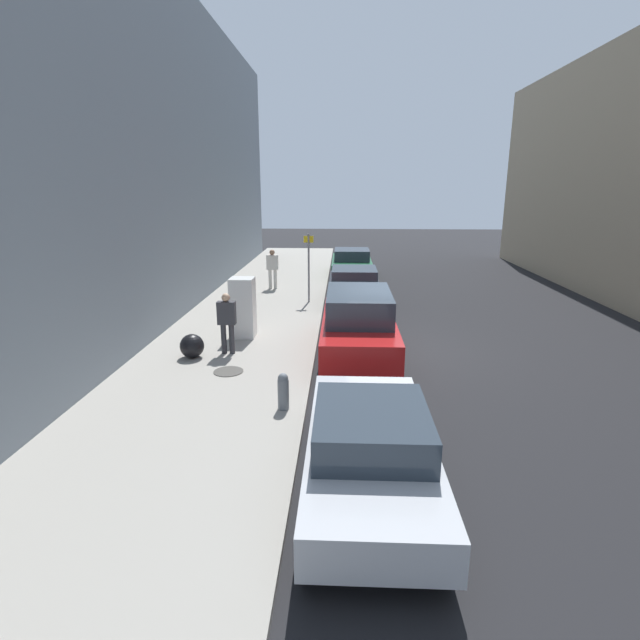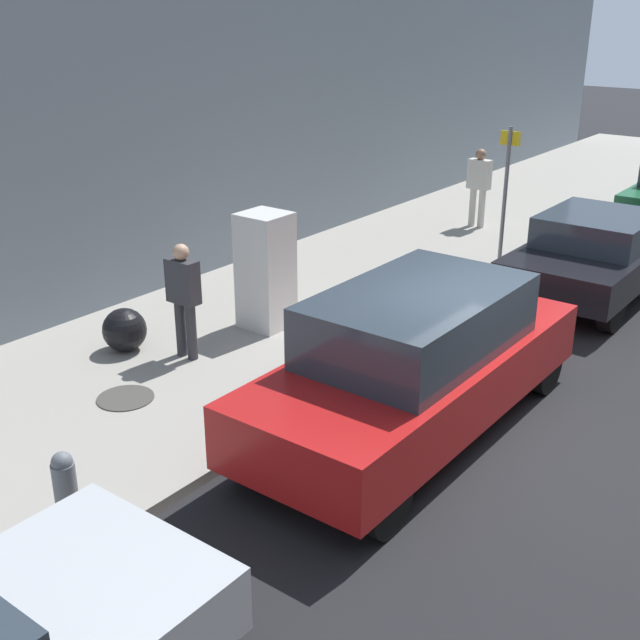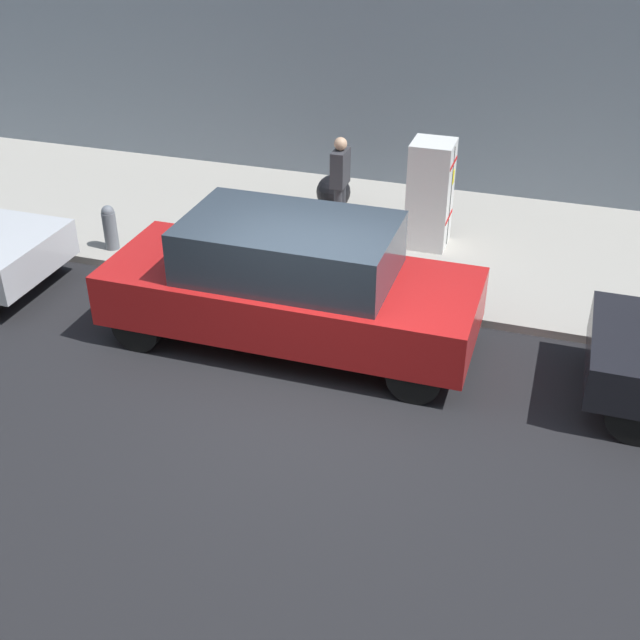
# 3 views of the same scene
# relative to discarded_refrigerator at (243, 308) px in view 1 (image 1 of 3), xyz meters

# --- Properties ---
(ground_plane) EXTENTS (80.00, 80.00, 0.00)m
(ground_plane) POSITION_rel_discarded_refrigerator_xyz_m (4.27, -0.62, -0.98)
(ground_plane) COLOR black
(sidewalk_slab) EXTENTS (4.66, 44.00, 0.12)m
(sidewalk_slab) POSITION_rel_discarded_refrigerator_xyz_m (-0.17, -0.62, -0.92)
(sidewalk_slab) COLOR #9E998E
(sidewalk_slab) RESTS_ON ground
(building_facade_near) EXTENTS (1.59, 39.60, 10.90)m
(building_facade_near) POSITION_rel_discarded_refrigerator_xyz_m (-3.29, -0.62, 4.47)
(building_facade_near) COLOR slate
(building_facade_near) RESTS_ON ground
(discarded_refrigerator) EXTENTS (0.67, 0.66, 1.73)m
(discarded_refrigerator) POSITION_rel_discarded_refrigerator_xyz_m (0.00, 0.00, 0.00)
(discarded_refrigerator) COLOR white
(discarded_refrigerator) RESTS_ON sidewalk_slab
(manhole_cover) EXTENTS (0.70, 0.70, 0.02)m
(manhole_cover) POSITION_rel_discarded_refrigerator_xyz_m (0.18, -2.86, -0.85)
(manhole_cover) COLOR #47443F
(manhole_cover) RESTS_ON sidewalk_slab
(street_sign_post) EXTENTS (0.36, 0.07, 2.55)m
(street_sign_post) POSITION_rel_discarded_refrigerator_xyz_m (1.59, 4.58, 0.57)
(street_sign_post) COLOR slate
(street_sign_post) RESTS_ON sidewalk_slab
(fire_hydrant) EXTENTS (0.22, 0.22, 0.74)m
(fire_hydrant) POSITION_rel_discarded_refrigerator_xyz_m (1.72, -4.81, -0.48)
(fire_hydrant) COLOR slate
(fire_hydrant) RESTS_ON sidewalk_slab
(trash_bag) EXTENTS (0.61, 0.61, 0.61)m
(trash_bag) POSITION_rel_discarded_refrigerator_xyz_m (-0.96, -1.89, -0.56)
(trash_bag) COLOR black
(trash_bag) RESTS_ON sidewalk_slab
(pedestrian_walking_far) EXTENTS (0.46, 0.22, 1.60)m
(pedestrian_walking_far) POSITION_rel_discarded_refrigerator_xyz_m (-0.12, -1.52, 0.06)
(pedestrian_walking_far) COLOR #333338
(pedestrian_walking_far) RESTS_ON sidewalk_slab
(pedestrian_standing_near) EXTENTS (0.48, 0.22, 1.66)m
(pedestrian_standing_near) POSITION_rel_discarded_refrigerator_xyz_m (-0.12, 7.00, 0.10)
(pedestrian_standing_near) COLOR beige
(pedestrian_standing_near) RESTS_ON sidewalk_slab
(parked_sedan_silver) EXTENTS (1.79, 4.54, 1.39)m
(parked_sedan_silver) POSITION_rel_discarded_refrigerator_xyz_m (3.28, -7.29, -0.26)
(parked_sedan_silver) COLOR silver
(parked_sedan_silver) RESTS_ON ground
(parked_suv_red) EXTENTS (1.86, 4.87, 1.73)m
(parked_suv_red) POSITION_rel_discarded_refrigerator_xyz_m (3.28, -1.18, -0.10)
(parked_suv_red) COLOR red
(parked_suv_red) RESTS_ON ground
(parked_sedan_dark) EXTENTS (1.87, 4.46, 1.41)m
(parked_sedan_dark) POSITION_rel_discarded_refrigerator_xyz_m (3.28, 4.75, -0.24)
(parked_sedan_dark) COLOR black
(parked_sedan_dark) RESTS_ON ground
(parked_sedan_green) EXTENTS (1.88, 4.48, 1.42)m
(parked_sedan_green) POSITION_rel_discarded_refrigerator_xyz_m (3.28, 10.47, -0.24)
(parked_sedan_green) COLOR #1E6038
(parked_sedan_green) RESTS_ON ground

